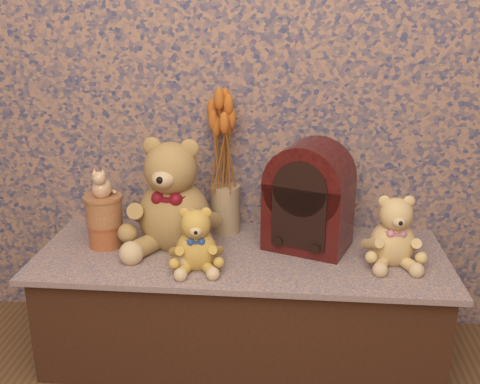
{
  "coord_description": "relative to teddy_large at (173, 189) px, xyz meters",
  "views": [
    {
      "loc": [
        0.16,
        -0.55,
        1.24
      ],
      "look_at": [
        0.0,
        1.18,
        0.64
      ],
      "focal_mm": 41.91,
      "sensor_mm": 36.0,
      "label": 1
    }
  ],
  "objects": [
    {
      "name": "biscuit_tin_upper",
      "position": [
        -0.25,
        -0.03,
        -0.08
      ],
      "size": [
        0.16,
        0.16,
        0.1
      ],
      "primitive_type": "cylinder",
      "rotation": [
        0.0,
        0.0,
        0.27
      ],
      "color": "tan",
      "rests_on": "biscuit_tin_lower"
    },
    {
      "name": "cat_figurine",
      "position": [
        -0.25,
        -0.03,
        0.03
      ],
      "size": [
        0.09,
        0.1,
        0.11
      ],
      "primitive_type": null,
      "rotation": [
        0.0,
        0.0,
        0.09
      ],
      "color": "silver",
      "rests_on": "biscuit_tin_upper"
    },
    {
      "name": "display_shelf",
      "position": [
        0.24,
        -0.05,
        -0.42
      ],
      "size": [
        1.42,
        0.56,
        0.4
      ],
      "primitive_type": "cube",
      "color": "#394675",
      "rests_on": "ground"
    },
    {
      "name": "dried_stalks",
      "position": [
        0.17,
        0.14,
        0.2
      ],
      "size": [
        0.31,
        0.31,
        0.45
      ],
      "primitive_type": null,
      "rotation": [
        0.0,
        0.0,
        -0.36
      ],
      "color": "#C86120",
      "rests_on": "ceramic_vase"
    },
    {
      "name": "teddy_small",
      "position": [
        0.75,
        -0.07,
        -0.08
      ],
      "size": [
        0.22,
        0.25,
        0.26
      ],
      "primitive_type": null,
      "rotation": [
        0.0,
        0.0,
        0.06
      ],
      "color": "#E3AE6C",
      "rests_on": "display_shelf"
    },
    {
      "name": "teddy_large",
      "position": [
        0.0,
        0.0,
        0.0
      ],
      "size": [
        0.38,
        0.44,
        0.43
      ],
      "primitive_type": null,
      "rotation": [
        0.0,
        0.0,
        -0.12
      ],
      "color": "olive",
      "rests_on": "display_shelf"
    },
    {
      "name": "cathedral_radio",
      "position": [
        0.47,
        0.03,
        -0.02
      ],
      "size": [
        0.33,
        0.29,
        0.39
      ],
      "primitive_type": null,
      "rotation": [
        0.0,
        0.0,
        -0.35
      ],
      "color": "#35090A",
      "rests_on": "display_shelf"
    },
    {
      "name": "ceramic_vase",
      "position": [
        0.17,
        0.14,
        -0.12
      ],
      "size": [
        0.14,
        0.14,
        0.18
      ],
      "primitive_type": "cylinder",
      "rotation": [
        0.0,
        0.0,
        -0.38
      ],
      "color": "tan",
      "rests_on": "display_shelf"
    },
    {
      "name": "biscuit_tin_lower",
      "position": [
        -0.25,
        -0.03,
        -0.17
      ],
      "size": [
        0.15,
        0.15,
        0.09
      ],
      "primitive_type": "cylinder",
      "rotation": [
        0.0,
        0.0,
        -0.29
      ],
      "color": "#C8823A",
      "rests_on": "display_shelf"
    },
    {
      "name": "teddy_medium",
      "position": [
        0.11,
        -0.17,
        -0.1
      ],
      "size": [
        0.21,
        0.24,
        0.23
      ],
      "primitive_type": null,
      "rotation": [
        0.0,
        0.0,
        0.16
      ],
      "color": "gold",
      "rests_on": "display_shelf"
    }
  ]
}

